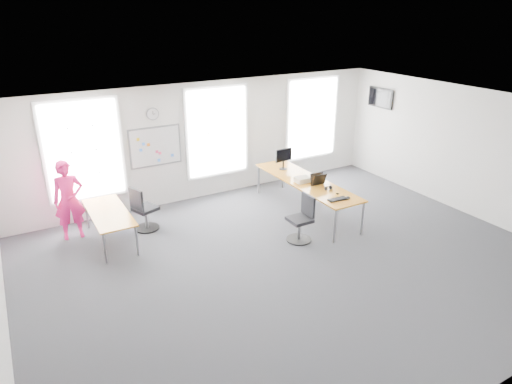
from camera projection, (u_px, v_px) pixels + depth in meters
floor at (292, 262)px, 9.04m from camera, size 10.00×10.00×0.00m
ceiling at (297, 112)px, 7.90m from camera, size 10.00×10.00×0.00m
wall_back at (206, 141)px, 11.68m from camera, size 10.00×0.00×10.00m
wall_front at (490, 306)px, 5.25m from camera, size 10.00×0.00×10.00m
wall_right at (469, 152)px, 10.76m from camera, size 0.00×10.00×10.00m
window_left at (83, 151)px, 10.20m from camera, size 1.60×0.06×2.20m
window_mid at (217, 132)px, 11.72m from camera, size 1.60×0.06×2.20m
window_right at (312, 119)px, 13.09m from camera, size 1.60×0.06×2.20m
desk_right at (306, 183)px, 10.96m from camera, size 0.89×3.34×0.81m
desk_left at (109, 214)px, 9.61m from camera, size 0.75×1.88×0.69m
chair_right at (302, 221)px, 9.74m from camera, size 0.54×0.54×1.02m
chair_left at (143, 211)px, 10.17m from camera, size 0.60×0.60×1.03m
person at (69, 200)px, 9.69m from camera, size 0.66×0.45×1.75m
whiteboard at (155, 147)px, 11.01m from camera, size 1.20×0.03×0.90m
wall_clock at (153, 114)px, 10.71m from camera, size 0.30×0.04×0.30m
tv at (381, 98)px, 12.85m from camera, size 0.06×0.90×0.55m
keyboard at (338, 199)px, 9.86m from camera, size 0.47×0.22×0.02m
mouse at (348, 198)px, 9.92m from camera, size 0.10×0.14×0.05m
lens_cap at (338, 194)px, 10.17m from camera, size 0.08×0.08×0.01m
headphones at (328, 188)px, 10.38m from camera, size 0.16×0.09×0.10m
laptop_sleeve at (318, 179)px, 10.64m from camera, size 0.35×0.20×0.29m
paper_stack at (303, 180)px, 10.84m from camera, size 0.36×0.27×0.12m
monitor at (284, 157)px, 11.58m from camera, size 0.50×0.20×0.55m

